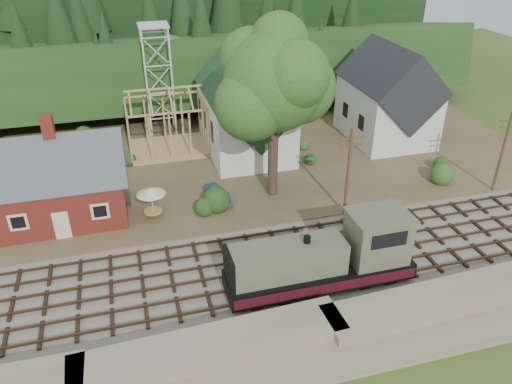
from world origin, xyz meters
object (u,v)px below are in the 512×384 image
object	(u,v)px
patio_set	(151,192)
car_blue	(218,195)
locomotive	(327,259)
car_red	(421,137)

from	to	relation	value
patio_set	car_blue	bearing A→B (deg)	9.74
locomotive	car_blue	world-z (taller)	locomotive
locomotive	car_blue	bearing A→B (deg)	111.08
car_red	patio_set	distance (m)	31.49
car_blue	car_red	world-z (taller)	car_blue
car_blue	car_red	xyz separation A→B (m)	(24.64, 6.92, -0.11)
locomotive	car_red	bearing A→B (deg)	45.29
locomotive	patio_set	world-z (taller)	locomotive
car_blue	patio_set	distance (m)	6.10
locomotive	car_blue	size ratio (longest dim) A/B	3.34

